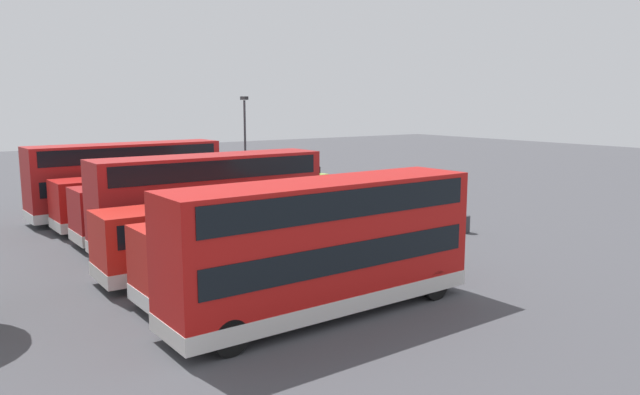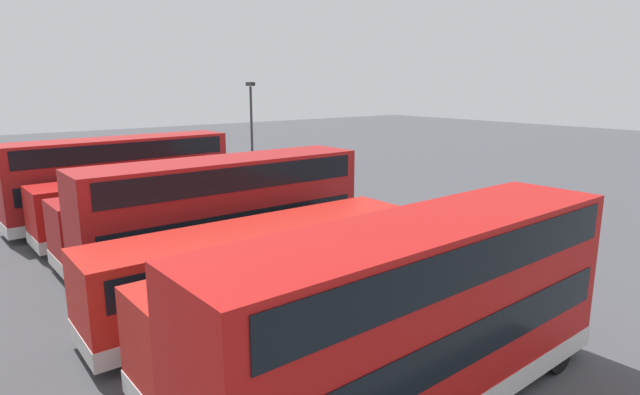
% 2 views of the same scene
% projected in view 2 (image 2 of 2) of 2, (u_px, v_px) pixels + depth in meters
% --- Properties ---
extents(ground_plane, '(140.00, 140.00, 0.00)m').
position_uv_depth(ground_plane, '(422.00, 226.00, 27.57)').
color(ground_plane, '#47474C').
extents(bus_double_decker_near_end, '(2.87, 11.26, 4.55)m').
position_uv_depth(bus_double_decker_near_end, '(422.00, 313.00, 11.44)').
color(bus_double_decker_near_end, '#B71411').
rests_on(bus_double_decker_near_end, ground).
extents(bus_single_deck_second, '(2.81, 10.47, 2.95)m').
position_uv_depth(bus_single_deck_second, '(329.00, 301.00, 14.13)').
color(bus_single_deck_second, red).
rests_on(bus_single_deck_second, ground).
extents(bus_single_deck_third, '(2.67, 11.20, 2.95)m').
position_uv_depth(bus_single_deck_third, '(261.00, 265.00, 16.90)').
color(bus_single_deck_third, red).
rests_on(bus_single_deck_third, ground).
extents(bus_double_decker_fourth, '(2.67, 11.32, 4.55)m').
position_uv_depth(bus_double_decker_fourth, '(226.00, 212.00, 20.43)').
color(bus_double_decker_fourth, '#A51919').
rests_on(bus_double_decker_fourth, ground).
extents(bus_single_deck_fifth, '(2.78, 10.41, 2.95)m').
position_uv_depth(bus_single_deck_fifth, '(181.00, 218.00, 22.83)').
color(bus_single_deck_fifth, '#A51919').
rests_on(bus_single_deck_fifth, ground).
extents(bus_single_deck_sixth, '(2.86, 10.25, 2.95)m').
position_uv_depth(bus_single_deck_sixth, '(145.00, 203.00, 25.52)').
color(bus_single_deck_sixth, '#B71411').
rests_on(bus_single_deck_sixth, ground).
extents(bus_double_decker_seventh, '(3.08, 11.67, 4.55)m').
position_uv_depth(bus_double_decker_seventh, '(121.00, 177.00, 27.97)').
color(bus_double_decker_seventh, '#A51919').
rests_on(bus_double_decker_seventh, ground).
extents(car_hatchback_silver, '(4.19, 2.19, 1.43)m').
position_uv_depth(car_hatchback_silver, '(310.00, 163.00, 44.42)').
color(car_hatchback_silver, '#A5D14C').
rests_on(car_hatchback_silver, ground).
extents(lamp_post_tall, '(0.70, 0.30, 7.44)m').
position_uv_depth(lamp_post_tall, '(252.00, 130.00, 34.30)').
color(lamp_post_tall, '#38383D').
rests_on(lamp_post_tall, ground).
extents(waste_bin_yellow, '(0.60, 0.60, 0.95)m').
position_uv_depth(waste_bin_yellow, '(516.00, 232.00, 24.81)').
color(waste_bin_yellow, '#333338').
rests_on(waste_bin_yellow, ground).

